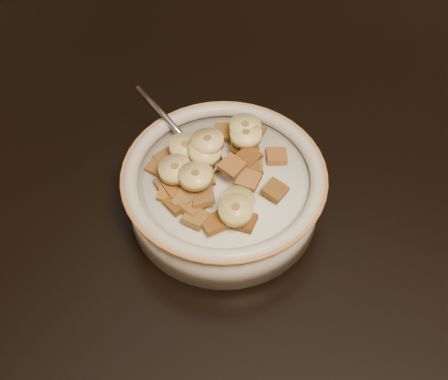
% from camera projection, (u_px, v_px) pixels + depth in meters
% --- Properties ---
extents(cereal_bowl, '(0.19, 0.19, 0.05)m').
position_uv_depth(cereal_bowl, '(224.00, 194.00, 0.62)').
color(cereal_bowl, silver).
rests_on(cereal_bowl, table).
extents(milk, '(0.16, 0.16, 0.00)m').
position_uv_depth(milk, '(224.00, 180.00, 0.60)').
color(milk, white).
rests_on(milk, cereal_bowl).
extents(spoon, '(0.06, 0.05, 0.01)m').
position_uv_depth(spoon, '(204.00, 159.00, 0.61)').
color(spoon, gray).
rests_on(spoon, cereal_bowl).
extents(cereal_square_0, '(0.03, 0.03, 0.01)m').
position_uv_depth(cereal_square_0, '(249.00, 157.00, 0.59)').
color(cereal_square_0, brown).
rests_on(cereal_square_0, milk).
extents(cereal_square_1, '(0.03, 0.03, 0.01)m').
position_uv_depth(cereal_square_1, '(203.00, 197.00, 0.57)').
color(cereal_square_1, brown).
rests_on(cereal_square_1, milk).
extents(cereal_square_2, '(0.03, 0.03, 0.01)m').
position_uv_depth(cereal_square_2, '(249.00, 167.00, 0.59)').
color(cereal_square_2, brown).
rests_on(cereal_square_2, milk).
extents(cereal_square_3, '(0.02, 0.02, 0.01)m').
position_uv_depth(cereal_square_3, '(254.00, 132.00, 0.63)').
color(cereal_square_3, brown).
rests_on(cereal_square_3, milk).
extents(cereal_square_4, '(0.03, 0.03, 0.01)m').
position_uv_depth(cereal_square_4, '(252.00, 165.00, 0.59)').
color(cereal_square_4, brown).
rests_on(cereal_square_4, milk).
extents(cereal_square_5, '(0.02, 0.02, 0.01)m').
position_uv_depth(cereal_square_5, '(232.00, 166.00, 0.58)').
color(cereal_square_5, brown).
rests_on(cereal_square_5, milk).
extents(cereal_square_6, '(0.03, 0.03, 0.01)m').
position_uv_depth(cereal_square_6, '(224.00, 132.00, 0.63)').
color(cereal_square_6, brown).
rests_on(cereal_square_6, milk).
extents(cereal_square_7, '(0.02, 0.02, 0.01)m').
position_uv_depth(cereal_square_7, '(192.00, 206.00, 0.57)').
color(cereal_square_7, brown).
rests_on(cereal_square_7, milk).
extents(cereal_square_8, '(0.02, 0.02, 0.01)m').
position_uv_depth(cereal_square_8, '(244.00, 222.00, 0.57)').
color(cereal_square_8, brown).
rests_on(cereal_square_8, milk).
extents(cereal_square_9, '(0.03, 0.03, 0.01)m').
position_uv_depth(cereal_square_9, '(247.00, 146.00, 0.61)').
color(cereal_square_9, brown).
rests_on(cereal_square_9, milk).
extents(cereal_square_10, '(0.03, 0.03, 0.01)m').
position_uv_depth(cereal_square_10, '(178.00, 203.00, 0.57)').
color(cereal_square_10, brown).
rests_on(cereal_square_10, milk).
extents(cereal_square_11, '(0.03, 0.03, 0.01)m').
position_uv_depth(cereal_square_11, '(238.00, 129.00, 0.64)').
color(cereal_square_11, brown).
rests_on(cereal_square_11, milk).
extents(cereal_square_12, '(0.03, 0.03, 0.01)m').
position_uv_depth(cereal_square_12, '(167.00, 185.00, 0.59)').
color(cereal_square_12, brown).
rests_on(cereal_square_12, milk).
extents(cereal_square_13, '(0.02, 0.02, 0.01)m').
position_uv_depth(cereal_square_13, '(196.00, 170.00, 0.59)').
color(cereal_square_13, brown).
rests_on(cereal_square_13, milk).
extents(cereal_square_14, '(0.03, 0.03, 0.01)m').
position_uv_depth(cereal_square_14, '(204.00, 177.00, 0.58)').
color(cereal_square_14, brown).
rests_on(cereal_square_14, milk).
extents(cereal_square_15, '(0.03, 0.03, 0.01)m').
position_uv_depth(cereal_square_15, '(276.00, 156.00, 0.61)').
color(cereal_square_15, brown).
rests_on(cereal_square_15, milk).
extents(cereal_square_16, '(0.02, 0.02, 0.01)m').
position_uv_depth(cereal_square_16, '(158.00, 166.00, 0.61)').
color(cereal_square_16, brown).
rests_on(cereal_square_16, milk).
extents(cereal_square_17, '(0.02, 0.02, 0.01)m').
position_uv_depth(cereal_square_17, '(186.00, 200.00, 0.57)').
color(cereal_square_17, olive).
rests_on(cereal_square_17, milk).
extents(cereal_square_18, '(0.03, 0.03, 0.01)m').
position_uv_depth(cereal_square_18, '(213.00, 223.00, 0.56)').
color(cereal_square_18, brown).
rests_on(cereal_square_18, milk).
extents(cereal_square_19, '(0.02, 0.02, 0.01)m').
position_uv_depth(cereal_square_19, '(196.00, 218.00, 0.57)').
color(cereal_square_19, olive).
rests_on(cereal_square_19, milk).
extents(cereal_square_20, '(0.02, 0.02, 0.01)m').
position_uv_depth(cereal_square_20, '(249.00, 180.00, 0.58)').
color(cereal_square_20, '#966130').
rests_on(cereal_square_20, milk).
extents(cereal_square_21, '(0.02, 0.02, 0.01)m').
position_uv_depth(cereal_square_21, '(203.00, 153.00, 0.60)').
color(cereal_square_21, brown).
rests_on(cereal_square_21, milk).
extents(cereal_square_22, '(0.02, 0.02, 0.01)m').
position_uv_depth(cereal_square_22, '(201.00, 160.00, 0.59)').
color(cereal_square_22, brown).
rests_on(cereal_square_22, milk).
extents(cereal_square_23, '(0.02, 0.02, 0.01)m').
position_uv_depth(cereal_square_23, '(242.00, 146.00, 0.61)').
color(cereal_square_23, brown).
rests_on(cereal_square_23, milk).
extents(cereal_square_24, '(0.02, 0.02, 0.01)m').
position_uv_depth(cereal_square_24, '(185.00, 166.00, 0.59)').
color(cereal_square_24, brown).
rests_on(cereal_square_24, milk).
extents(cereal_square_25, '(0.03, 0.03, 0.01)m').
position_uv_depth(cereal_square_25, '(176.00, 188.00, 0.58)').
color(cereal_square_25, brown).
rests_on(cereal_square_25, milk).
extents(cereal_square_26, '(0.03, 0.03, 0.01)m').
position_uv_depth(cereal_square_26, '(167.00, 159.00, 0.61)').
color(cereal_square_26, brown).
rests_on(cereal_square_26, milk).
extents(cereal_square_27, '(0.02, 0.02, 0.01)m').
position_uv_depth(cereal_square_27, '(200.00, 172.00, 0.58)').
color(cereal_square_27, olive).
rests_on(cereal_square_27, milk).
extents(cereal_square_28, '(0.03, 0.03, 0.01)m').
position_uv_depth(cereal_square_28, '(245.00, 129.00, 0.63)').
color(cereal_square_28, brown).
rests_on(cereal_square_28, milk).
extents(cereal_square_29, '(0.02, 0.02, 0.01)m').
position_uv_depth(cereal_square_29, '(170.00, 193.00, 0.58)').
color(cereal_square_29, '#9C6A23').
rests_on(cereal_square_29, milk).
extents(cereal_square_30, '(0.02, 0.02, 0.01)m').
position_uv_depth(cereal_square_30, '(275.00, 190.00, 0.58)').
color(cereal_square_30, brown).
rests_on(cereal_square_30, milk).
extents(banana_slice_0, '(0.04, 0.04, 0.01)m').
position_uv_depth(banana_slice_0, '(205.00, 151.00, 0.59)').
color(banana_slice_0, '#D6C072').
rests_on(banana_slice_0, milk).
extents(banana_slice_1, '(0.04, 0.04, 0.01)m').
position_uv_depth(banana_slice_1, '(246.00, 135.00, 0.60)').
color(banana_slice_1, '#E4CE8A').
rests_on(banana_slice_1, milk).
extents(banana_slice_2, '(0.04, 0.04, 0.01)m').
position_uv_depth(banana_slice_2, '(245.00, 127.00, 0.61)').
color(banana_slice_2, '#F4EA93').
rests_on(banana_slice_2, milk).
extents(banana_slice_3, '(0.04, 0.04, 0.02)m').
position_uv_depth(banana_slice_3, '(238.00, 202.00, 0.56)').
color(banana_slice_3, '#F8EB9B').
rests_on(banana_slice_3, milk).
extents(banana_slice_4, '(0.04, 0.04, 0.01)m').
position_uv_depth(banana_slice_4, '(175.00, 169.00, 0.58)').
color(banana_slice_4, '#EBD072').
rests_on(banana_slice_4, milk).
extents(banana_slice_5, '(0.03, 0.03, 0.02)m').
position_uv_depth(banana_slice_5, '(208.00, 141.00, 0.59)').
color(banana_slice_5, beige).
rests_on(banana_slice_5, milk).
extents(banana_slice_6, '(0.04, 0.04, 0.01)m').
position_uv_depth(banana_slice_6, '(185.00, 147.00, 0.60)').
color(banana_slice_6, tan).
rests_on(banana_slice_6, milk).
extents(banana_slice_7, '(0.04, 0.04, 0.01)m').
position_uv_depth(banana_slice_7, '(196.00, 176.00, 0.57)').
color(banana_slice_7, '#EEDE83').
rests_on(banana_slice_7, milk).
extents(banana_slice_8, '(0.04, 0.04, 0.01)m').
position_uv_depth(banana_slice_8, '(236.00, 210.00, 0.55)').
color(banana_slice_8, '#D3C56F').
rests_on(banana_slice_8, milk).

